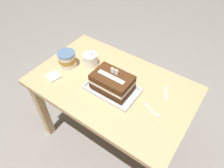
# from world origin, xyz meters

# --- Properties ---
(ground_plane) EXTENTS (8.00, 8.00, 0.00)m
(ground_plane) POSITION_xyz_m (0.00, 0.00, 0.00)
(ground_plane) COLOR gray
(dining_table) EXTENTS (1.15, 0.72, 0.72)m
(dining_table) POSITION_xyz_m (0.00, 0.00, 0.61)
(dining_table) COLOR tan
(dining_table) RESTS_ON ground_plane
(foil_tray) EXTENTS (0.36, 0.22, 0.02)m
(foil_tray) POSITION_xyz_m (0.04, -0.05, 0.73)
(foil_tray) COLOR silver
(foil_tray) RESTS_ON dining_table
(birthday_cake) EXTENTS (0.26, 0.17, 0.16)m
(birthday_cake) POSITION_xyz_m (0.04, -0.05, 0.80)
(birthday_cake) COLOR #492813
(birthday_cake) RESTS_ON foil_tray
(bowl_stack) EXTENTS (0.12, 0.12, 0.13)m
(bowl_stack) POSITION_xyz_m (-0.26, 0.08, 0.77)
(bowl_stack) COLOR white
(bowl_stack) RESTS_ON dining_table
(ice_cream_tub) EXTENTS (0.13, 0.13, 0.12)m
(ice_cream_tub) POSITION_xyz_m (-0.39, -0.03, 0.78)
(ice_cream_tub) COLOR white
(ice_cream_tub) RESTS_ON dining_table
(serving_spoon_near_tray) EXTENTS (0.07, 0.11, 0.01)m
(serving_spoon_near_tray) POSITION_xyz_m (0.34, 0.16, 0.72)
(serving_spoon_near_tray) COLOR silver
(serving_spoon_near_tray) RESTS_ON dining_table
(serving_spoon_by_bowls) EXTENTS (0.14, 0.06, 0.01)m
(serving_spoon_by_bowls) POSITION_xyz_m (0.37, -0.05, 0.73)
(serving_spoon_by_bowls) COLOR silver
(serving_spoon_by_bowls) RESTS_ON dining_table
(napkin_pile) EXTENTS (0.10, 0.10, 0.02)m
(napkin_pile) POSITION_xyz_m (-0.39, -0.19, 0.73)
(napkin_pile) COLOR white
(napkin_pile) RESTS_ON dining_table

